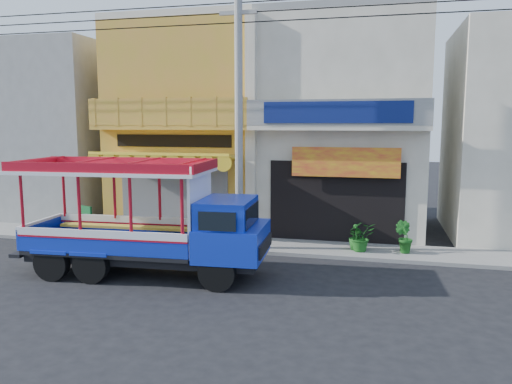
# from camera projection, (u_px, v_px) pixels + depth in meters

# --- Properties ---
(ground) EXTENTS (90.00, 90.00, 0.00)m
(ground) POSITION_uv_depth(u_px,v_px,m) (242.00, 284.00, 13.11)
(ground) COLOR black
(ground) RESTS_ON ground
(sidewalk) EXTENTS (30.00, 2.00, 0.12)m
(sidewalk) POSITION_uv_depth(u_px,v_px,m) (273.00, 246.00, 16.94)
(sidewalk) COLOR slate
(sidewalk) RESTS_ON ground
(shophouse_left) EXTENTS (6.00, 7.50, 8.24)m
(shophouse_left) POSITION_uv_depth(u_px,v_px,m) (201.00, 125.00, 21.14)
(shophouse_left) COLOR gold
(shophouse_left) RESTS_ON ground
(shophouse_right) EXTENTS (6.00, 6.75, 8.24)m
(shophouse_right) POSITION_uv_depth(u_px,v_px,m) (344.00, 125.00, 19.73)
(shophouse_right) COLOR beige
(shophouse_right) RESTS_ON ground
(party_pilaster) EXTENTS (0.35, 0.30, 8.00)m
(party_pilaster) POSITION_uv_depth(u_px,v_px,m) (251.00, 129.00, 17.46)
(party_pilaster) COLOR beige
(party_pilaster) RESTS_ON ground
(filler_building_left) EXTENTS (6.00, 6.00, 7.60)m
(filler_building_left) POSITION_uv_depth(u_px,v_px,m) (57.00, 132.00, 22.88)
(filler_building_left) COLOR gray
(filler_building_left) RESTS_ON ground
(utility_pole) EXTENTS (28.00, 0.26, 9.00)m
(utility_pole) POSITION_uv_depth(u_px,v_px,m) (243.00, 97.00, 15.79)
(utility_pole) COLOR gray
(utility_pole) RESTS_ON ground
(songthaew_truck) EXTENTS (6.98, 2.63, 3.20)m
(songthaew_truck) POSITION_uv_depth(u_px,v_px,m) (161.00, 221.00, 13.59)
(songthaew_truck) COLOR black
(songthaew_truck) RESTS_ON ground
(green_sign) EXTENTS (0.64, 0.48, 1.00)m
(green_sign) POSITION_uv_depth(u_px,v_px,m) (86.00, 221.00, 18.71)
(green_sign) COLOR black
(green_sign) RESTS_ON sidewalk
(potted_plant_a) EXTENTS (1.08, 1.04, 0.93)m
(potted_plant_a) POSITION_uv_depth(u_px,v_px,m) (361.00, 237.00, 15.98)
(potted_plant_a) COLOR #165017
(potted_plant_a) RESTS_ON sidewalk
(potted_plant_b) EXTENTS (0.70, 0.67, 1.01)m
(potted_plant_b) POSITION_uv_depth(u_px,v_px,m) (404.00, 237.00, 15.78)
(potted_plant_b) COLOR #165017
(potted_plant_b) RESTS_ON sidewalk
(potted_plant_c) EXTENTS (0.59, 0.59, 0.91)m
(potted_plant_c) POSITION_uv_depth(u_px,v_px,m) (356.00, 236.00, 16.16)
(potted_plant_c) COLOR #165017
(potted_plant_c) RESTS_ON sidewalk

